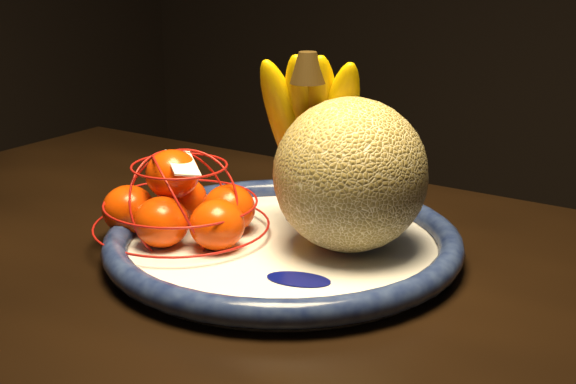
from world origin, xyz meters
The scene contains 5 objects.
fruit_bowl centered at (-0.03, 0.11, 0.74)m, with size 0.38×0.38×0.03m.
cantaloupe centered at (0.04, 0.13, 0.82)m, with size 0.16×0.16×0.16m, color olive.
banana_bunch centered at (-0.03, 0.18, 0.85)m, with size 0.14×0.14×0.22m.
mandarin_bag centered at (-0.14, 0.07, 0.77)m, with size 0.20×0.20×0.12m.
price_tag centered at (-0.13, 0.07, 0.82)m, with size 0.07×0.03×0.00m, color white.
Camera 1 is at (0.39, -0.57, 1.05)m, focal length 50.00 mm.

